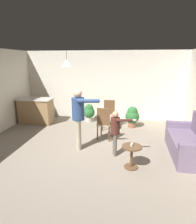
% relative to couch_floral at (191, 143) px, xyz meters
% --- Properties ---
extents(ground, '(7.68, 7.68, 0.00)m').
position_rel_couch_floral_xyz_m(ground, '(-2.59, -0.26, -0.33)').
color(ground, gray).
extents(wall_back, '(6.40, 0.10, 2.70)m').
position_rel_couch_floral_xyz_m(wall_back, '(-2.59, 2.94, 1.02)').
color(wall_back, silver).
rests_on(wall_back, ground).
extents(couch_floral, '(0.87, 1.81, 1.00)m').
position_rel_couch_floral_xyz_m(couch_floral, '(0.00, 0.00, 0.00)').
color(couch_floral, slate).
rests_on(couch_floral, ground).
extents(kitchen_counter, '(1.26, 0.66, 0.95)m').
position_rel_couch_floral_xyz_m(kitchen_counter, '(-5.04, 1.89, 0.15)').
color(kitchen_counter, '#99754C').
rests_on(kitchen_counter, ground).
extents(side_table_by_couch, '(0.44, 0.44, 0.52)m').
position_rel_couch_floral_xyz_m(side_table_by_couch, '(-1.47, -0.85, -0.00)').
color(side_table_by_couch, brown).
rests_on(side_table_by_couch, ground).
extents(person_adult, '(0.83, 0.46, 1.63)m').
position_rel_couch_floral_xyz_m(person_adult, '(-2.86, -0.06, 0.68)').
color(person_adult, tan).
rests_on(person_adult, ground).
extents(person_child, '(0.62, 0.33, 1.15)m').
position_rel_couch_floral_xyz_m(person_child, '(-1.87, -0.29, 0.38)').
color(person_child, '#60564C').
rests_on(person_child, ground).
extents(dining_chair_by_counter, '(0.49, 0.49, 1.00)m').
position_rel_couch_floral_xyz_m(dining_chair_by_counter, '(-2.27, 0.66, 0.21)').
color(dining_chair_by_counter, brown).
rests_on(dining_chair_by_counter, ground).
extents(dining_chair_near_wall, '(0.42, 0.42, 1.00)m').
position_rel_couch_floral_xyz_m(dining_chair_near_wall, '(-2.24, 1.66, 0.21)').
color(dining_chair_near_wall, brown).
rests_on(dining_chair_near_wall, ground).
extents(potted_plant_corner, '(0.49, 0.49, 0.76)m').
position_rel_couch_floral_xyz_m(potted_plant_corner, '(-1.44, 1.95, 0.09)').
color(potted_plant_corner, brown).
rests_on(potted_plant_corner, ground).
extents(potted_plant_by_wall, '(0.45, 0.45, 0.69)m').
position_rel_couch_floral_xyz_m(potted_plant_by_wall, '(-3.10, 2.39, 0.05)').
color(potted_plant_by_wall, '#B7B2AD').
rests_on(potted_plant_by_wall, ground).
extents(spare_remote_on_table, '(0.06, 0.13, 0.04)m').
position_rel_couch_floral_xyz_m(spare_remote_on_table, '(-1.48, -0.80, 0.21)').
color(spare_remote_on_table, white).
rests_on(spare_remote_on_table, side_table_by_couch).
extents(ceiling_light_pendant, '(0.32, 0.32, 0.55)m').
position_rel_couch_floral_xyz_m(ceiling_light_pendant, '(-3.41, 0.79, 1.92)').
color(ceiling_light_pendant, silver).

